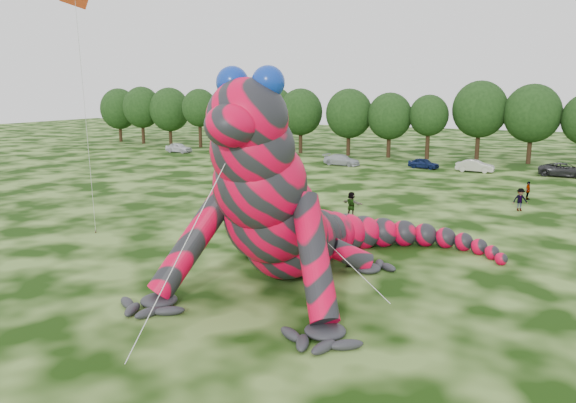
% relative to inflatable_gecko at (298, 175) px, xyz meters
% --- Properties ---
extents(ground, '(240.00, 240.00, 0.00)m').
position_rel_inflatable_gecko_xyz_m(ground, '(-5.37, -5.94, -5.20)').
color(ground, '#16330A').
rests_on(ground, ground).
extents(inflatable_gecko, '(18.13, 21.32, 10.41)m').
position_rel_inflatable_gecko_xyz_m(inflatable_gecko, '(0.00, 0.00, 0.00)').
color(inflatable_gecko, red).
rests_on(inflatable_gecko, ground).
extents(flying_kite, '(3.74, 4.07, 15.24)m').
position_rel_inflatable_gecko_xyz_m(flying_kite, '(-12.72, -1.45, 8.11)').
color(flying_kite, '#C84119').
rests_on(flying_kite, ground).
extents(tree_0, '(6.91, 6.22, 9.51)m').
position_rel_inflatable_gecko_xyz_m(tree_0, '(-59.93, 53.29, -0.45)').
color(tree_0, black).
rests_on(tree_0, ground).
extents(tree_1, '(6.74, 6.07, 9.81)m').
position_rel_inflatable_gecko_xyz_m(tree_1, '(-53.72, 52.11, -0.30)').
color(tree_1, black).
rests_on(tree_1, ground).
extents(tree_2, '(7.04, 6.34, 9.64)m').
position_rel_inflatable_gecko_xyz_m(tree_2, '(-48.39, 52.82, -0.38)').
color(tree_2, black).
rests_on(tree_2, ground).
extents(tree_3, '(5.81, 5.23, 9.44)m').
position_rel_inflatable_gecko_xyz_m(tree_3, '(-41.09, 51.12, -0.48)').
color(tree_3, black).
rests_on(tree_3, ground).
extents(tree_4, '(6.22, 5.60, 9.06)m').
position_rel_inflatable_gecko_xyz_m(tree_4, '(-35.01, 52.77, -0.68)').
color(tree_4, black).
rests_on(tree_4, ground).
extents(tree_5, '(7.16, 6.44, 9.80)m').
position_rel_inflatable_gecko_xyz_m(tree_5, '(-28.49, 52.49, -0.31)').
color(tree_5, black).
rests_on(tree_5, ground).
extents(tree_6, '(6.52, 5.86, 9.49)m').
position_rel_inflatable_gecko_xyz_m(tree_6, '(-22.93, 50.74, -0.46)').
color(tree_6, black).
rests_on(tree_6, ground).
extents(tree_7, '(6.68, 6.01, 9.48)m').
position_rel_inflatable_gecko_xyz_m(tree_7, '(-15.45, 50.86, -0.47)').
color(tree_7, black).
rests_on(tree_7, ground).
extents(tree_8, '(6.14, 5.53, 8.94)m').
position_rel_inflatable_gecko_xyz_m(tree_8, '(-9.59, 51.04, -0.73)').
color(tree_8, black).
rests_on(tree_8, ground).
extents(tree_9, '(5.27, 4.74, 8.68)m').
position_rel_inflatable_gecko_xyz_m(tree_9, '(-4.31, 51.40, -0.87)').
color(tree_9, black).
rests_on(tree_9, ground).
extents(tree_10, '(7.09, 6.38, 10.50)m').
position_rel_inflatable_gecko_xyz_m(tree_10, '(2.03, 52.63, 0.05)').
color(tree_10, black).
rests_on(tree_10, ground).
extents(tree_11, '(7.01, 6.31, 10.07)m').
position_rel_inflatable_gecko_xyz_m(tree_11, '(8.42, 52.25, -0.17)').
color(tree_11, black).
rests_on(tree_11, ground).
extents(car_0, '(4.39, 2.09, 1.45)m').
position_rel_inflatable_gecko_xyz_m(car_0, '(-39.66, 43.31, -4.48)').
color(car_0, silver).
rests_on(car_0, ground).
extents(car_1, '(4.55, 2.12, 1.44)m').
position_rel_inflatable_gecko_xyz_m(car_1, '(-28.74, 40.62, -4.48)').
color(car_1, black).
rests_on(car_1, ground).
extents(car_2, '(5.32, 2.80, 1.43)m').
position_rel_inflatable_gecko_xyz_m(car_2, '(-22.39, 40.98, -4.49)').
color(car_2, maroon).
rests_on(car_2, ground).
extents(car_3, '(4.88, 2.44, 1.36)m').
position_rel_inflatable_gecko_xyz_m(car_3, '(-12.57, 40.46, -4.53)').
color(car_3, '#B1B5BB').
rests_on(car_3, ground).
extents(car_4, '(3.90, 2.20, 1.25)m').
position_rel_inflatable_gecko_xyz_m(car_4, '(-2.70, 42.10, -4.58)').
color(car_4, '#101C49').
rests_on(car_4, ground).
extents(car_5, '(4.28, 1.62, 1.40)m').
position_rel_inflatable_gecko_xyz_m(car_5, '(3.26, 41.72, -4.51)').
color(car_5, beige).
rests_on(car_5, ground).
extents(car_6, '(5.59, 3.01, 1.49)m').
position_rel_inflatable_gecko_xyz_m(car_6, '(12.60, 42.30, -4.46)').
color(car_6, '#272729').
rests_on(car_6, ground).
extents(spectator_5, '(1.84, 1.07, 1.89)m').
position_rel_inflatable_gecko_xyz_m(spectator_5, '(-1.91, 13.79, -4.26)').
color(spectator_5, gray).
rests_on(spectator_5, ground).
extents(spectator_0, '(0.69, 0.68, 1.61)m').
position_rel_inflatable_gecko_xyz_m(spectator_0, '(-12.82, 17.79, -4.40)').
color(spectator_0, gray).
rests_on(spectator_0, ground).
extents(spectator_2, '(1.35, 1.14, 1.81)m').
position_rel_inflatable_gecko_xyz_m(spectator_2, '(9.38, 21.43, -4.30)').
color(spectator_2, gray).
rests_on(spectator_2, ground).
extents(spectator_3, '(0.57, 0.99, 1.59)m').
position_rel_inflatable_gecko_xyz_m(spectator_3, '(9.68, 26.62, -4.41)').
color(spectator_3, gray).
rests_on(spectator_3, ground).
extents(spectator_4, '(0.96, 0.87, 1.65)m').
position_rel_inflatable_gecko_xyz_m(spectator_4, '(-22.32, 27.83, -4.38)').
color(spectator_4, gray).
rests_on(spectator_4, ground).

